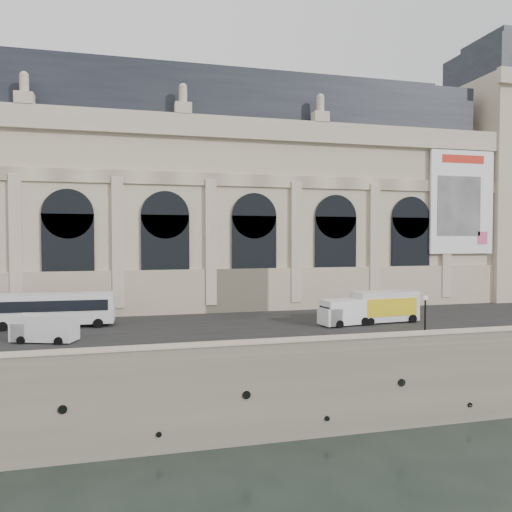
{
  "coord_description": "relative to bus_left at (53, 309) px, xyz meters",
  "views": [
    {
      "loc": [
        -17.76,
        -33.35,
        14.51
      ],
      "look_at": [
        -3.75,
        22.0,
        12.41
      ],
      "focal_mm": 35.0,
      "sensor_mm": 36.0,
      "label": 1
    }
  ],
  "objects": [
    {
      "name": "parapet",
      "position": [
        24.83,
        -16.05,
        -1.21
      ],
      "size": [
        160.0,
        1.4,
        1.21
      ],
      "color": "gray",
      "rests_on": "quay"
    },
    {
      "name": "van_c",
      "position": [
        27.3,
        -5.63,
        -0.54
      ],
      "size": [
        5.96,
        3.02,
        2.54
      ],
      "color": "white",
      "rests_on": "quay"
    },
    {
      "name": "ground",
      "position": [
        24.83,
        -16.65,
        -7.83
      ],
      "size": [
        260.0,
        260.0,
        0.0
      ],
      "primitive_type": "plane",
      "color": "black",
      "rests_on": "ground"
    },
    {
      "name": "bus_left",
      "position": [
        0.0,
        0.0,
        0.0
      ],
      "size": [
        11.18,
        2.93,
        3.27
      ],
      "color": "silver",
      "rests_on": "quay"
    },
    {
      "name": "clock_pavilion",
      "position": [
        58.83,
        11.27,
        15.59
      ],
      "size": [
        13.0,
        14.72,
        36.7
      ],
      "color": "beige",
      "rests_on": "quay"
    },
    {
      "name": "quay",
      "position": [
        24.83,
        18.35,
        -4.83
      ],
      "size": [
        160.0,
        70.0,
        6.0
      ],
      "primitive_type": "cube",
      "color": "gray",
      "rests_on": "ground"
    },
    {
      "name": "box_truck",
      "position": [
        31.4,
        -4.96,
        -0.25
      ],
      "size": [
        7.96,
        3.25,
        3.14
      ],
      "color": "silver",
      "rests_on": "quay"
    },
    {
      "name": "lamp_right",
      "position": [
        30.13,
        -14.59,
        0.08
      ],
      "size": [
        0.39,
        0.39,
        3.84
      ],
      "color": "black",
      "rests_on": "quay"
    },
    {
      "name": "van_b",
      "position": [
        0.1,
        -6.81,
        -0.68
      ],
      "size": [
        5.43,
        3.52,
        2.26
      ],
      "color": "silver",
      "rests_on": "quay"
    },
    {
      "name": "street",
      "position": [
        24.83,
        -2.65,
        -1.8
      ],
      "size": [
        160.0,
        24.0,
        0.06
      ],
      "primitive_type": "cube",
      "color": "#2D2D2D",
      "rests_on": "quay"
    },
    {
      "name": "museum",
      "position": [
        18.86,
        14.21,
        11.89
      ],
      "size": [
        69.0,
        18.7,
        29.1
      ],
      "color": "beige",
      "rests_on": "quay"
    }
  ]
}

